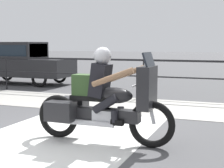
% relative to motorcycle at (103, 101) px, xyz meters
% --- Properties ---
extents(ground_plane, '(120.00, 120.00, 0.00)m').
position_rel_motorcycle_xyz_m(ground_plane, '(-0.70, -0.00, -0.70)').
color(ground_plane, '#4C4C4F').
extents(sidewalk_band, '(44.00, 2.40, 0.01)m').
position_rel_motorcycle_xyz_m(sidewalk_band, '(-0.70, 3.40, -0.70)').
color(sidewalk_band, '#A8A59E').
rests_on(sidewalk_band, ground).
extents(crosswalk_band, '(2.83, 6.00, 0.01)m').
position_rel_motorcycle_xyz_m(crosswalk_band, '(-0.77, -0.20, -0.70)').
color(crosswalk_band, silver).
rests_on(crosswalk_band, ground).
extents(fence_railing, '(36.00, 0.05, 1.16)m').
position_rel_motorcycle_xyz_m(fence_railing, '(-0.70, 4.93, 0.21)').
color(fence_railing, black).
rests_on(fence_railing, ground).
extents(motorcycle, '(2.42, 0.76, 1.58)m').
position_rel_motorcycle_xyz_m(motorcycle, '(0.00, 0.00, 0.00)').
color(motorcycle, black).
rests_on(motorcycle, ground).
extents(parked_car, '(4.26, 1.64, 1.69)m').
position_rel_motorcycle_xyz_m(parked_car, '(-6.41, 6.54, 0.25)').
color(parked_car, '#232326').
rests_on(parked_car, ground).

